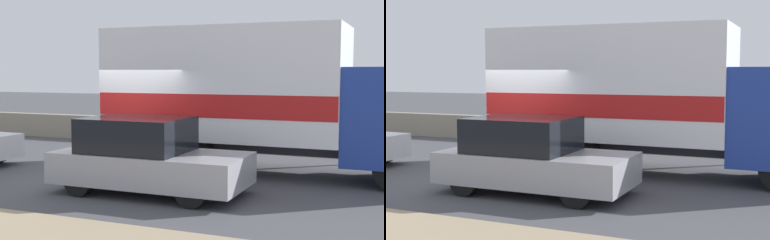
% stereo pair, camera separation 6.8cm
% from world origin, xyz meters
% --- Properties ---
extents(ground_plane, '(80.00, 80.00, 0.00)m').
position_xyz_m(ground_plane, '(0.00, 0.00, 0.00)').
color(ground_plane, '#47474C').
extents(stone_wall_backdrop, '(60.00, 0.35, 0.86)m').
position_xyz_m(stone_wall_backdrop, '(0.00, 5.98, 0.43)').
color(stone_wall_backdrop, gray).
rests_on(stone_wall_backdrop, ground_plane).
extents(box_truck, '(8.07, 2.36, 3.51)m').
position_xyz_m(box_truck, '(2.68, 2.03, 1.89)').
color(box_truck, navy).
rests_on(box_truck, ground_plane).
extents(car_hatchback, '(3.89, 1.80, 1.53)m').
position_xyz_m(car_hatchback, '(1.26, -0.93, 0.74)').
color(car_hatchback, '#9E9EA3').
rests_on(car_hatchback, ground_plane).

